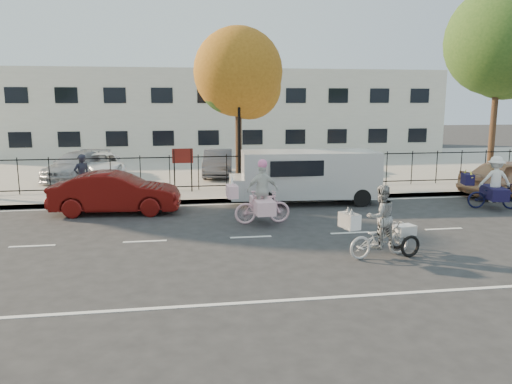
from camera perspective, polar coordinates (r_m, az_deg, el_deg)
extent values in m
plane|color=#333334|center=(14.49, -0.60, -5.18)|extent=(120.00, 120.00, 0.00)
cube|color=#A8A399|center=(19.35, -2.73, -0.96)|extent=(60.00, 0.10, 0.15)
cube|color=#A8A399|center=(20.37, -3.05, -0.38)|extent=(60.00, 2.20, 0.15)
cube|color=#A8A399|center=(29.13, -4.81, 2.88)|extent=(60.00, 15.60, 0.15)
cube|color=silver|center=(38.87, -5.93, 9.09)|extent=(34.00, 10.00, 6.00)
cylinder|color=black|center=(20.83, -1.92, 5.63)|extent=(0.12, 0.12, 4.00)
sphere|color=white|center=(20.76, -1.96, 11.55)|extent=(0.36, 0.36, 0.36)
cylinder|color=black|center=(20.81, -9.31, 2.44)|extent=(0.06, 0.06, 1.80)
cylinder|color=black|center=(20.81, -7.38, 2.50)|extent=(0.06, 0.06, 1.80)
cube|color=#59140F|center=(20.73, -8.39, 4.11)|extent=(0.85, 0.04, 0.60)
imported|color=silver|center=(12.99, 13.95, -5.23)|extent=(1.85, 1.02, 0.92)
imported|color=silver|center=(12.85, 14.06, -2.79)|extent=(0.91, 0.78, 1.61)
cube|color=white|center=(12.33, 10.62, -3.24)|extent=(0.43, 0.62, 0.37)
cone|color=white|center=(12.39, 10.48, -2.01)|extent=(0.14, 0.14, 0.18)
cone|color=white|center=(12.16, 10.85, -2.25)|extent=(0.14, 0.14, 0.18)
torus|color=black|center=(13.19, 17.21, -5.95)|extent=(0.58, 0.22, 0.57)
torus|color=black|center=(13.81, 15.91, -5.14)|extent=(0.58, 0.22, 0.57)
cube|color=white|center=(13.41, 16.62, -4.19)|extent=(0.58, 0.47, 0.26)
imported|color=#FCC0CF|center=(15.94, 0.74, -1.72)|extent=(1.82, 0.58, 1.08)
imported|color=silver|center=(15.83, 0.74, 0.22)|extent=(1.01, 0.46, 1.70)
cube|color=#FDC1CE|center=(15.67, -2.74, 0.07)|extent=(0.35, 0.61, 0.39)
cone|color=white|center=(15.61, -2.75, 1.32)|extent=(0.13, 0.13, 0.35)
cube|color=#FDC1CE|center=(15.93, 0.74, -1.53)|extent=(0.65, 1.43, 0.43)
sphere|color=pink|center=(15.71, 0.75, 3.22)|extent=(0.30, 0.30, 0.30)
imported|color=#0F1235|center=(20.10, 25.54, -0.37)|extent=(1.94, 1.08, 0.97)
imported|color=white|center=(20.01, 25.67, 1.32)|extent=(1.21, 0.88, 1.69)
cube|color=#141036|center=(19.70, 23.03, 1.37)|extent=(0.46, 0.65, 0.39)
cone|color=yellow|center=(19.83, 22.78, 2.07)|extent=(0.13, 0.25, 0.35)
cone|color=yellow|center=(19.51, 23.37, 1.90)|extent=(0.13, 0.25, 0.35)
cube|color=#141036|center=(20.08, 25.56, -0.07)|extent=(0.92, 1.50, 0.43)
cube|color=silver|center=(19.15, 6.15, 2.11)|extent=(5.24, 2.22, 1.71)
cube|color=silver|center=(18.71, -2.19, 0.49)|extent=(0.59, 1.88, 0.76)
cylinder|color=black|center=(18.10, 1.26, -0.92)|extent=(0.68, 0.29, 0.66)
cylinder|color=black|center=(19.72, 0.41, 0.03)|extent=(0.68, 0.29, 0.66)
cylinder|color=black|center=(19.05, 12.01, -0.57)|extent=(0.68, 0.29, 0.66)
cylinder|color=black|center=(20.60, 10.37, 0.31)|extent=(0.68, 0.29, 0.66)
imported|color=#550C09|center=(18.03, -15.73, -0.09)|extent=(4.50, 1.86, 1.45)
imported|color=black|center=(20.28, -19.26, 1.69)|extent=(0.75, 0.70, 1.73)
imported|color=#9FA0A6|center=(25.42, -19.85, 2.82)|extent=(3.03, 4.78, 1.29)
imported|color=white|center=(25.62, -17.12, 2.93)|extent=(2.75, 4.59, 1.19)
imported|color=#52535A|center=(25.08, -4.37, 3.34)|extent=(1.82, 4.10, 1.31)
imported|color=#969A9D|center=(26.74, 9.64, 3.53)|extent=(1.63, 3.56, 1.18)
cylinder|color=#442D1D|center=(21.97, -2.00, 6.09)|extent=(0.28, 0.28, 4.46)
sphere|color=#9F6219|center=(21.93, -2.05, 13.57)|extent=(3.82, 3.82, 3.82)
sphere|color=#9F6219|center=(22.17, -0.79, 11.89)|extent=(2.80, 2.80, 2.80)
cylinder|color=#442D1D|center=(25.64, 25.47, 7.10)|extent=(0.28, 0.28, 5.69)
sphere|color=#385B1E|center=(25.74, 26.13, 15.24)|extent=(4.88, 4.88, 4.88)
sphere|color=#385B1E|center=(26.12, 26.66, 13.32)|extent=(3.58, 3.58, 3.58)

